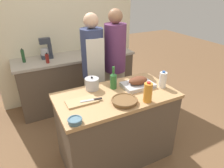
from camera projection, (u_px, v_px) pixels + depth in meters
name	position (u px, v px, depth m)	size (l,w,h in m)	color
ground_plane	(116.00, 154.00, 2.62)	(12.00, 12.00, 0.00)	brown
kitchen_island	(116.00, 126.00, 2.42)	(1.34, 0.72, 0.89)	brown
back_counter	(77.00, 80.00, 3.60)	(2.02, 0.60, 0.90)	brown
back_wall	(67.00, 30.00, 3.51)	(2.52, 0.10, 2.55)	beige
roasting_pan	(138.00, 83.00, 2.36)	(0.37, 0.27, 0.13)	#BCBCC1
wicker_basket	(124.00, 101.00, 2.05)	(0.27, 0.27, 0.05)	brown
cutting_board	(82.00, 102.00, 2.06)	(0.32, 0.16, 0.02)	tan
stock_pot	(92.00, 84.00, 2.30)	(0.16, 0.16, 0.16)	#B7B7BC
mixing_bowl	(75.00, 120.00, 1.75)	(0.13, 0.13, 0.05)	slate
juice_jug	(148.00, 92.00, 2.04)	(0.09, 0.09, 0.23)	orange
milk_jug	(163.00, 80.00, 2.33)	(0.08, 0.08, 0.21)	white
wine_bottle_green	(113.00, 80.00, 2.30)	(0.08, 0.08, 0.27)	#28662D
wine_glass_left	(112.00, 77.00, 2.40)	(0.06, 0.06, 0.13)	silver
knife_chef	(92.00, 100.00, 2.07)	(0.23, 0.07, 0.01)	#B7B7BC
stand_mixer	(46.00, 50.00, 3.22)	(0.18, 0.14, 0.33)	#333842
condiment_bottle_tall	(23.00, 56.00, 3.06)	(0.05, 0.05, 0.22)	#234C28
condiment_bottle_short	(47.00, 58.00, 3.04)	(0.05, 0.05, 0.16)	maroon
condiment_bottle_extra	(88.00, 46.00, 3.59)	(0.05, 0.05, 0.22)	#234C28
person_cook_aproned	(93.00, 68.00, 2.80)	(0.30, 0.31, 1.68)	beige
person_cook_guest	(115.00, 62.00, 2.97)	(0.31, 0.31, 1.71)	beige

